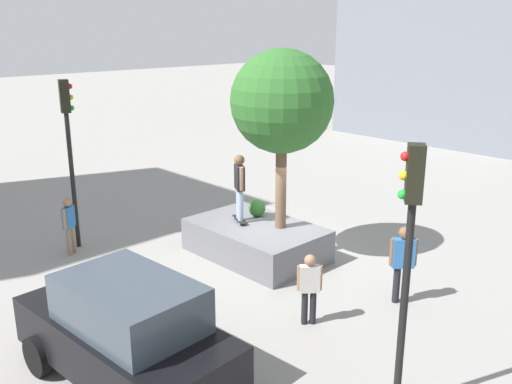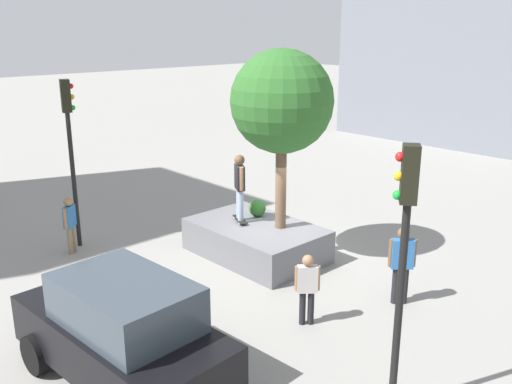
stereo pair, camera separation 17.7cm
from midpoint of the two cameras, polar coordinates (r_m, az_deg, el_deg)
name	(u,v)px [view 1 (the left image)]	position (r m, az deg, el deg)	size (l,w,h in m)	color
ground_plane	(274,257)	(15.04, 1.52, -6.64)	(120.00, 120.00, 0.00)	gray
planter_ledge	(256,240)	(14.99, -0.34, -4.90)	(3.53, 2.28, 0.87)	slate
plaza_tree	(282,102)	(13.91, 2.28, 9.07)	(2.56, 2.56, 4.54)	brown
boxwood_shrub	(257,208)	(15.42, -0.23, -1.64)	(0.47, 0.47, 0.47)	#2D6628
skateboard	(240,220)	(15.06, -1.98, -2.82)	(0.81, 0.54, 0.07)	black
skateboarder	(240,183)	(14.75, -2.02, 0.96)	(0.53, 0.41, 1.76)	#8C9EB7
sedan_parked	(126,333)	(9.89, -13.57, -13.70)	(4.37, 2.20, 1.99)	black
traffic_light_corner	(69,136)	(15.71, -18.77, 5.42)	(0.34, 0.37, 4.59)	black
traffic_light_median	(409,236)	(8.52, 14.68, -4.32)	(0.37, 0.37, 4.33)	black
pedestrian_crossing	(69,222)	(15.79, -18.74, -2.88)	(0.40, 0.44, 1.57)	#847056
bystander_watching	(309,284)	(11.57, 5.00, -9.32)	(0.40, 0.42, 1.53)	black
passerby_with_bag	(403,259)	(12.72, 14.29, -6.63)	(0.47, 0.49, 1.78)	black
plaza_lowrise_south	(465,13)	(33.77, 20.29, 16.66)	(10.50, 8.85, 13.12)	slate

